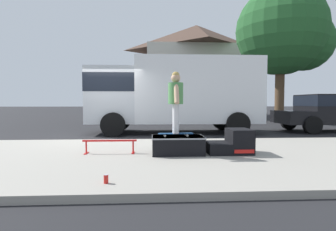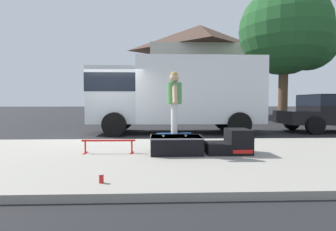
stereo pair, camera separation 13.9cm
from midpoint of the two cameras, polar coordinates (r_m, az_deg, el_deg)
The scene contains 11 objects.
ground_plane at distance 9.07m, azimuth -14.21°, elevation -5.30°, with size 140.00×140.00×0.00m, color black.
sidewalk_slab at distance 6.18m, azimuth -19.58°, elevation -8.64°, with size 50.00×5.00×0.12m, color gray.
skate_box at distance 5.98m, azimuth 1.42°, elevation -6.23°, with size 1.15×0.75×0.39m.
kicker_ramp at distance 6.20m, azimuth 13.11°, elevation -5.81°, with size 0.99×0.70×0.55m.
grind_rail at distance 6.18m, azimuth -13.06°, elevation -5.88°, with size 1.21×0.28×0.31m.
skateboard at distance 5.94m, azimuth 0.99°, elevation -3.95°, with size 0.79×0.25×0.07m.
skater_kid at distance 5.90m, azimuth 1.00°, elevation 3.98°, with size 0.33×0.71×1.37m.
soda_can at distance 4.00m, azimuth -14.19°, elevation -13.10°, with size 0.07×0.07×0.13m.
box_truck at distance 11.05m, azimuth 0.78°, elevation 5.08°, with size 6.91×2.63×3.05m.
street_tree_main at distance 18.70m, azimuth 23.83°, elevation 15.84°, with size 6.03×5.48×8.45m.
house_behind at distance 25.07m, azimuth 5.99°, elevation 9.66°, with size 9.54×8.23×8.40m.
Camera 1 is at (1.66, -8.81, 1.28)m, focal length 28.31 mm.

